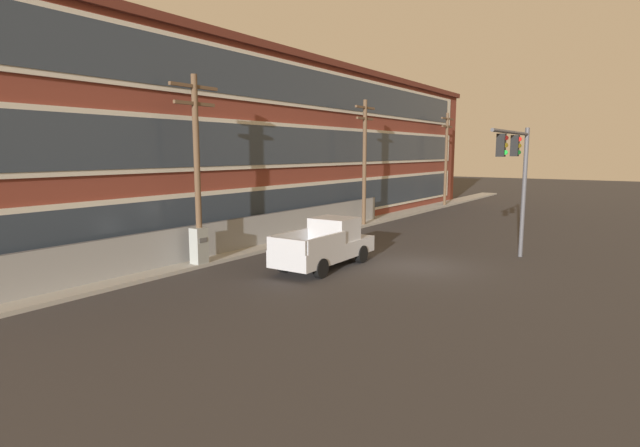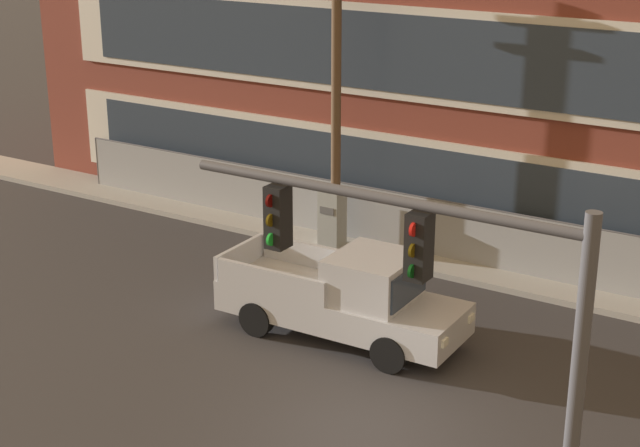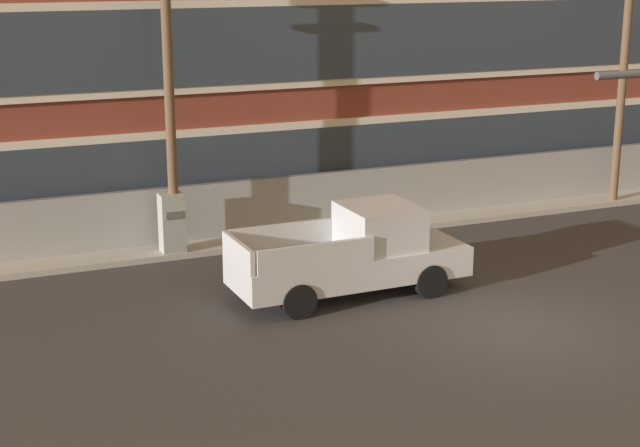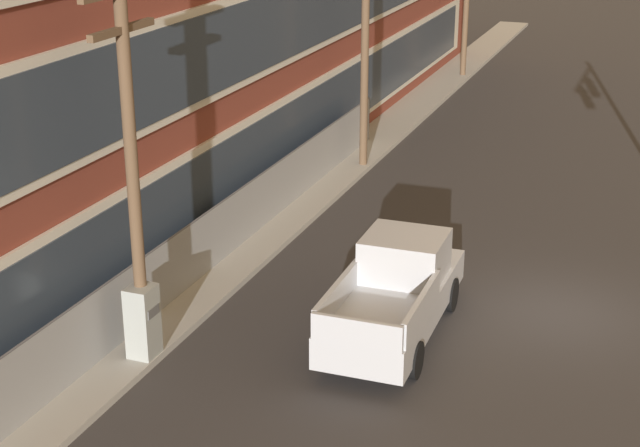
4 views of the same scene
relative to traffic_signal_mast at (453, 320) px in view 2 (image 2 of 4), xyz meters
The scene contains 7 objects.
ground_plane 6.17m from the traffic_signal_mast, 133.91° to the left, with size 160.00×160.00×0.00m, color #333030.
sidewalk_building_side 12.69m from the traffic_signal_mast, 104.78° to the left, with size 80.00×1.72×0.16m, color #9E9B93.
chain_link_fence 13.11m from the traffic_signal_mast, 111.52° to the left, with size 26.87×0.06×1.74m.
traffic_signal_mast is the anchor object (origin of this frame).
pickup_truck_silver 9.05m from the traffic_signal_mast, 129.79° to the left, with size 5.63×2.11×2.09m.
utility_pole_near_corner 13.92m from the traffic_signal_mast, 127.47° to the left, with size 2.53×0.26×8.17m.
electrical_cabinet 14.36m from the traffic_signal_mast, 127.84° to the left, with size 0.62×0.56×1.72m.
Camera 2 is at (7.67, -13.69, 9.62)m, focal length 55.00 mm.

